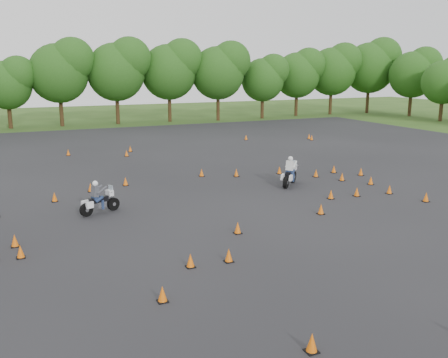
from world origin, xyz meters
name	(u,v)px	position (x,y,z in m)	size (l,w,h in m)	color
ground	(263,226)	(0.00, 0.00, 0.00)	(140.00, 140.00, 0.00)	#2D5119
asphalt_pad	(209,194)	(0.00, 6.00, 0.01)	(62.00, 62.00, 0.00)	black
treeline	(126,85)	(2.61, 35.39, 4.67)	(87.13, 32.33, 11.03)	#214C15
traffic_cones	(231,193)	(0.75, 4.78, 0.23)	(35.51, 32.76, 0.45)	orange
rider_grey	(100,197)	(-5.85, 4.68, 0.77)	(1.98, 0.61, 1.53)	#404147
rider_white	(290,171)	(4.85, 5.89, 0.85)	(2.18, 0.67, 1.68)	silver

